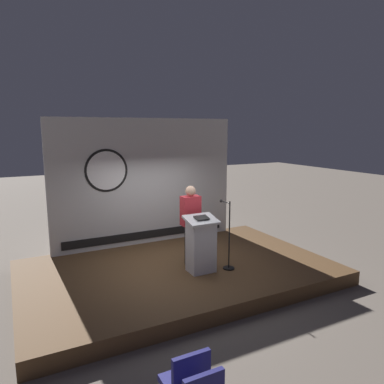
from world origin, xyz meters
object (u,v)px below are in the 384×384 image
object	(u,v)px
speaker_person	(190,224)
microphone_stand	(228,245)
audience_chair_left	(186,381)
podium	(201,244)

from	to	relation	value
speaker_person	microphone_stand	bearing A→B (deg)	-45.28
audience_chair_left	microphone_stand	bearing A→B (deg)	50.29
speaker_person	audience_chair_left	xyz separation A→B (m)	(-1.84, -3.50, -0.68)
microphone_stand	audience_chair_left	xyz separation A→B (m)	(-2.42, -2.92, -0.31)
podium	microphone_stand	world-z (taller)	microphone_stand
microphone_stand	podium	bearing A→B (deg)	169.89
speaker_person	podium	bearing A→B (deg)	-90.56
podium	audience_chair_left	bearing A→B (deg)	-121.34
audience_chair_left	podium	bearing A→B (deg)	58.66
speaker_person	audience_chair_left	size ratio (longest dim) A/B	1.93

